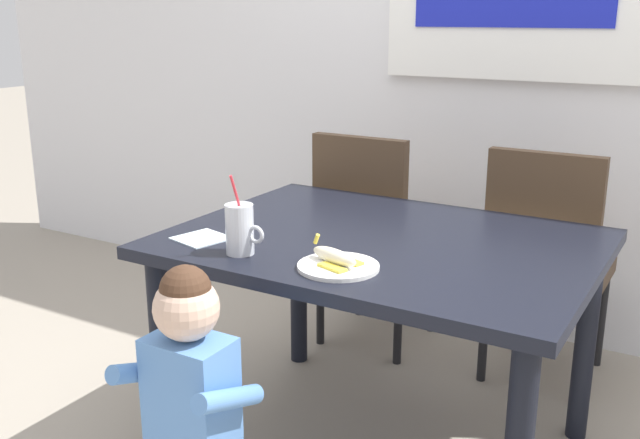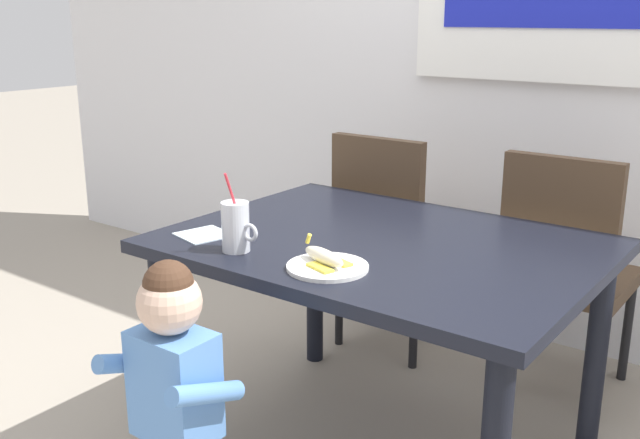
% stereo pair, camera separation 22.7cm
% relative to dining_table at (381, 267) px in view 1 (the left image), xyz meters
% --- Properties ---
extents(back_wall, '(6.40, 0.17, 2.90)m').
position_rel_dining_table_xyz_m(back_wall, '(0.00, 1.24, 0.80)').
color(back_wall, silver).
rests_on(back_wall, ground).
extents(dining_table, '(1.31, 0.99, 0.75)m').
position_rel_dining_table_xyz_m(dining_table, '(0.00, 0.00, 0.00)').
color(dining_table, black).
rests_on(dining_table, ground).
extents(dining_chair_left, '(0.44, 0.44, 0.96)m').
position_rel_dining_table_xyz_m(dining_chair_left, '(-0.39, 0.70, -0.11)').
color(dining_chair_left, '#4C3826').
rests_on(dining_chair_left, ground).
extents(dining_chair_right, '(0.44, 0.44, 0.96)m').
position_rel_dining_table_xyz_m(dining_chair_right, '(0.35, 0.74, -0.11)').
color(dining_chair_right, '#4C3826').
rests_on(dining_chair_right, ground).
extents(toddler_standing, '(0.33, 0.24, 0.84)m').
position_rel_dining_table_xyz_m(toddler_standing, '(-0.20, -0.70, -0.13)').
color(toddler_standing, '#3F4760').
rests_on(toddler_standing, ground).
extents(milk_cup, '(0.13, 0.09, 0.25)m').
position_rel_dining_table_xyz_m(milk_cup, '(-0.29, -0.35, 0.17)').
color(milk_cup, silver).
rests_on(milk_cup, dining_table).
extents(snack_plate, '(0.23, 0.23, 0.01)m').
position_rel_dining_table_xyz_m(snack_plate, '(0.02, -0.32, 0.11)').
color(snack_plate, white).
rests_on(snack_plate, dining_table).
extents(peeled_banana, '(0.18, 0.13, 0.07)m').
position_rel_dining_table_xyz_m(peeled_banana, '(0.01, -0.32, 0.13)').
color(peeled_banana, '#F4EAC6').
rests_on(peeled_banana, snack_plate).
extents(paper_napkin, '(0.18, 0.18, 0.00)m').
position_rel_dining_table_xyz_m(paper_napkin, '(-0.48, -0.30, 0.10)').
color(paper_napkin, silver).
rests_on(paper_napkin, dining_table).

